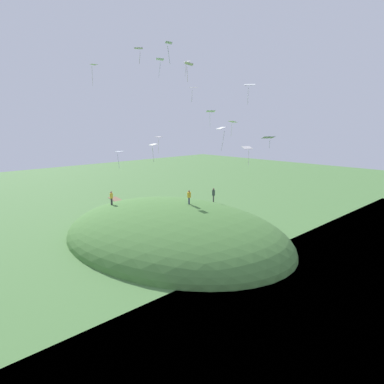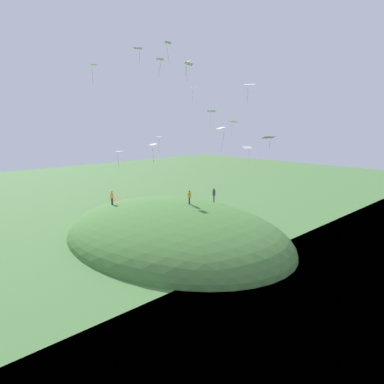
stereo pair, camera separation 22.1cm
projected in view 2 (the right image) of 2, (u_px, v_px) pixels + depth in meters
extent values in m
plane|color=#4C7A3E|center=(220.00, 252.00, 35.26)|extent=(160.00, 160.00, 0.00)
ellipsoid|color=#477837|center=(174.00, 237.00, 39.66)|extent=(29.41, 22.11, 7.99)
cube|color=brown|center=(128.00, 206.00, 54.71)|extent=(15.72, 5.13, 0.04)
cube|color=#2A2550|center=(189.00, 201.00, 39.08)|extent=(0.24, 0.26, 0.76)
cylinder|color=gold|center=(189.00, 195.00, 38.94)|extent=(0.59, 0.59, 0.61)
sphere|color=brown|center=(189.00, 191.00, 38.86)|extent=(0.23, 0.23, 0.23)
cube|color=#343033|center=(112.00, 201.00, 41.94)|extent=(0.15, 0.23, 0.82)
cylinder|color=gold|center=(112.00, 196.00, 41.79)|extent=(0.44, 0.44, 0.65)
sphere|color=#9A6D58|center=(112.00, 192.00, 41.70)|extent=(0.24, 0.24, 0.24)
cube|color=#353534|center=(214.00, 199.00, 43.69)|extent=(0.24, 0.20, 0.86)
cylinder|color=#394740|center=(214.00, 193.00, 43.54)|extent=(0.52, 0.52, 0.68)
sphere|color=brown|center=(214.00, 189.00, 43.44)|extent=(0.26, 0.26, 0.26)
cube|color=white|center=(268.00, 137.00, 33.24)|extent=(1.30, 1.43, 0.24)
cylinder|color=white|center=(269.00, 145.00, 33.32)|extent=(0.12, 0.06, 0.85)
cube|color=white|center=(94.00, 65.00, 31.61)|extent=(0.53, 0.69, 0.04)
cylinder|color=white|center=(92.00, 76.00, 31.53)|extent=(0.19, 0.13, 1.80)
cube|color=silver|center=(247.00, 148.00, 39.27)|extent=(1.11, 1.34, 0.28)
cylinder|color=silver|center=(249.00, 158.00, 39.33)|extent=(0.17, 0.14, 1.75)
cube|color=white|center=(187.00, 61.00, 35.17)|extent=(0.80, 0.63, 0.19)
cylinder|color=white|center=(186.00, 70.00, 35.38)|extent=(0.10, 0.12, 1.28)
cube|color=white|center=(221.00, 128.00, 31.70)|extent=(1.15, 0.97, 0.23)
cylinder|color=white|center=(223.00, 141.00, 32.10)|extent=(0.18, 0.25, 1.86)
cube|color=white|center=(194.00, 87.00, 38.21)|extent=(1.12, 1.00, 0.12)
cylinder|color=white|center=(192.00, 96.00, 38.46)|extent=(0.09, 0.07, 1.42)
cube|color=white|center=(168.00, 43.00, 23.72)|extent=(0.81, 0.76, 0.11)
cylinder|color=white|center=(168.00, 55.00, 24.02)|extent=(0.07, 0.21, 1.24)
cube|color=white|center=(188.00, 64.00, 26.83)|extent=(1.15, 1.08, 0.21)
cylinder|color=white|center=(187.00, 74.00, 26.85)|extent=(0.05, 0.15, 1.17)
cube|color=white|center=(160.00, 59.00, 31.60)|extent=(1.23, 1.15, 0.10)
cylinder|color=white|center=(160.00, 70.00, 32.07)|extent=(0.20, 0.12, 1.31)
cube|color=white|center=(159.00, 137.00, 43.76)|extent=(0.97, 0.71, 0.06)
cylinder|color=white|center=(159.00, 146.00, 43.93)|extent=(0.05, 0.13, 1.95)
cube|color=white|center=(211.00, 111.00, 45.28)|extent=(1.34, 1.41, 0.23)
cylinder|color=white|center=(211.00, 121.00, 45.81)|extent=(0.11, 0.07, 1.92)
cube|color=white|center=(249.00, 85.00, 28.01)|extent=(1.11, 1.03, 0.18)
cylinder|color=white|center=(248.00, 96.00, 27.94)|extent=(0.10, 0.15, 1.37)
cube|color=white|center=(138.00, 48.00, 26.15)|extent=(0.75, 0.77, 0.05)
cylinder|color=white|center=(139.00, 58.00, 26.66)|extent=(0.07, 0.13, 0.97)
cube|color=white|center=(153.00, 145.00, 33.06)|extent=(1.03, 0.83, 0.17)
cylinder|color=white|center=(153.00, 154.00, 33.49)|extent=(0.14, 0.23, 1.49)
cube|color=white|center=(233.00, 122.00, 39.77)|extent=(1.18, 0.93, 0.20)
cylinder|color=white|center=(232.00, 130.00, 40.11)|extent=(0.13, 0.04, 1.41)
cube|color=white|center=(119.00, 151.00, 32.80)|extent=(0.62, 0.83, 0.04)
cylinder|color=white|center=(118.00, 161.00, 32.74)|extent=(0.06, 0.14, 1.39)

